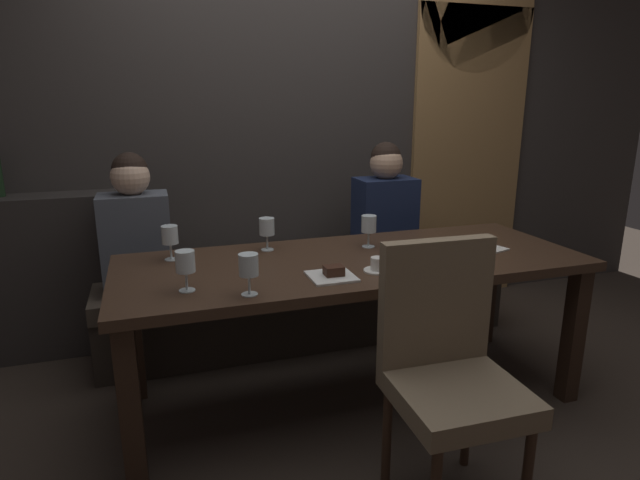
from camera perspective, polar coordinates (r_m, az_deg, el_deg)
ground at (r=2.80m, az=3.42°, el=-16.62°), size 9.00×9.00×0.00m
back_wall_tiled at (r=3.55m, az=-3.70°, el=15.46°), size 6.00×0.12×3.00m
arched_door at (r=4.05m, az=15.95°, el=12.96°), size 0.90×0.05×2.55m
back_counter at (r=3.46m, az=-28.26°, el=-3.53°), size 1.10×0.28×0.95m
dining_table at (r=2.52m, az=3.65°, el=-3.91°), size 2.20×0.84×0.74m
banquette_bench at (r=3.29m, az=-1.02°, el=-7.15°), size 2.50×0.44×0.45m
chair_near_side at (r=2.00m, az=13.71°, el=-12.46°), size 0.45×0.45×0.98m
diner_redhead at (r=2.99m, az=-19.44°, el=1.32°), size 0.36×0.24×0.76m
diner_bearded at (r=3.28m, az=7.04°, el=3.40°), size 0.36×0.24×0.77m
wine_glass_far_right at (r=2.67m, az=5.32°, el=1.58°), size 0.08×0.08×0.16m
wine_glass_center_back at (r=2.02m, az=-7.76°, el=-2.92°), size 0.08×0.08×0.16m
wine_glass_end_right at (r=2.61m, az=-5.79°, el=1.28°), size 0.08×0.08×0.16m
wine_glass_near_right at (r=2.54m, az=-15.99°, el=0.45°), size 0.08×0.08×0.16m
wine_glass_center_front at (r=2.11m, az=-14.41°, el=-2.49°), size 0.08×0.08×0.16m
espresso_cup at (r=2.31m, az=6.24°, el=-2.79°), size 0.12×0.12×0.06m
dessert_plate at (r=2.22m, az=1.34°, el=-3.74°), size 0.19×0.19×0.05m
folded_napkin at (r=2.78m, az=18.43°, el=-0.92°), size 0.13×0.13×0.01m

